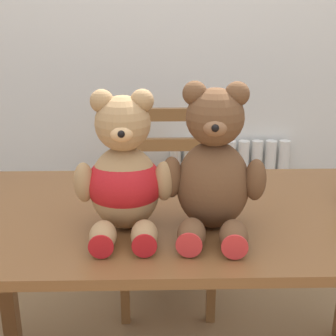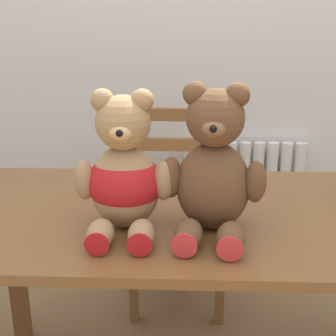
% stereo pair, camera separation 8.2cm
% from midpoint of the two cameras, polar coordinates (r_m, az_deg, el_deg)
% --- Properties ---
extents(wall_back, '(8.00, 0.04, 2.60)m').
position_cam_midpoint_polar(wall_back, '(2.46, 3.67, 17.24)').
color(wall_back, silver).
rests_on(wall_back, ground_plane).
extents(radiator, '(0.66, 0.10, 0.70)m').
position_cam_midpoint_polar(radiator, '(2.64, 9.88, -4.94)').
color(radiator, white).
rests_on(radiator, ground_plane).
extents(dining_table, '(1.53, 0.78, 0.77)m').
position_cam_midpoint_polar(dining_table, '(1.52, 3.99, -8.89)').
color(dining_table, brown).
rests_on(dining_table, ground_plane).
extents(wooden_chair_behind, '(0.43, 0.40, 0.97)m').
position_cam_midpoint_polar(wooden_chair_behind, '(2.23, 2.31, -4.65)').
color(wooden_chair_behind, brown).
rests_on(wooden_chair_behind, ground_plane).
extents(teddy_bear_left, '(0.28, 0.28, 0.40)m').
position_cam_midpoint_polar(teddy_bear_left, '(1.31, -3.57, -0.91)').
color(teddy_bear_left, tan).
rests_on(teddy_bear_left, dining_table).
extents(teddy_bear_right, '(0.30, 0.31, 0.42)m').
position_cam_midpoint_polar(teddy_bear_right, '(1.29, 7.36, -0.26)').
color(teddy_bear_right, brown).
rests_on(teddy_bear_right, dining_table).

